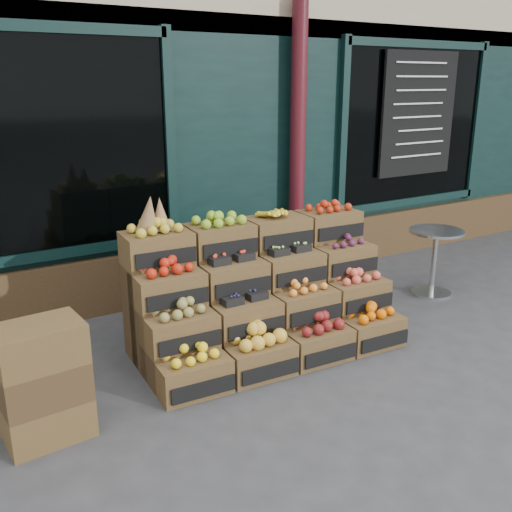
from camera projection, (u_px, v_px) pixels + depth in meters
ground at (320, 369)px, 4.80m from camera, size 60.00×60.00×0.00m
shop_facade at (108, 76)px, 8.25m from camera, size 12.00×6.24×4.80m
crate_display at (261, 300)px, 5.12m from camera, size 2.37×1.26×1.44m
spare_crates at (43, 382)px, 3.77m from camera, size 0.58×0.42×0.83m
bistro_table at (434, 254)px, 6.36m from camera, size 0.60×0.60×0.75m
shopkeeper at (75, 206)px, 6.29m from camera, size 0.86×0.71×2.01m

